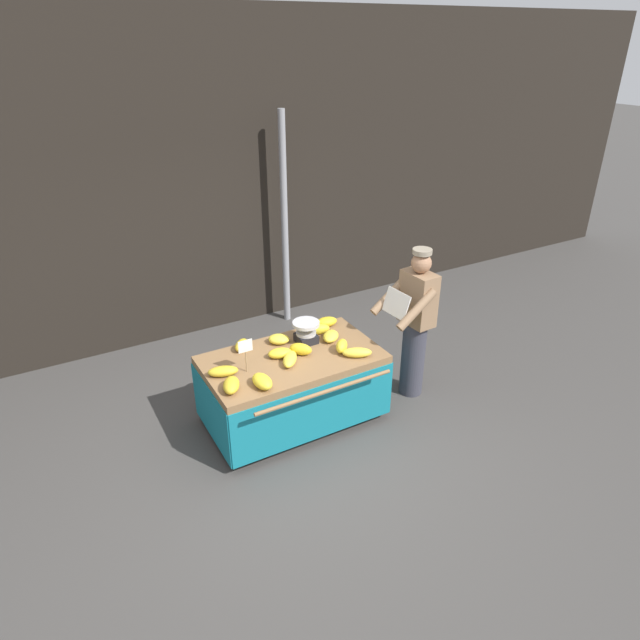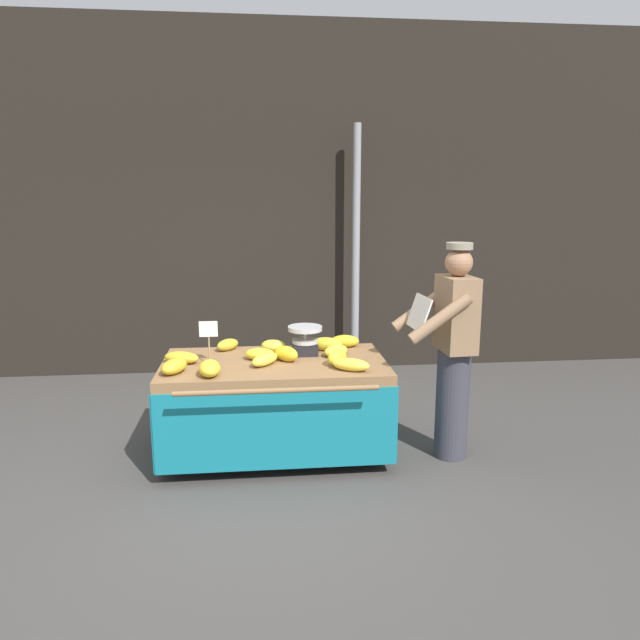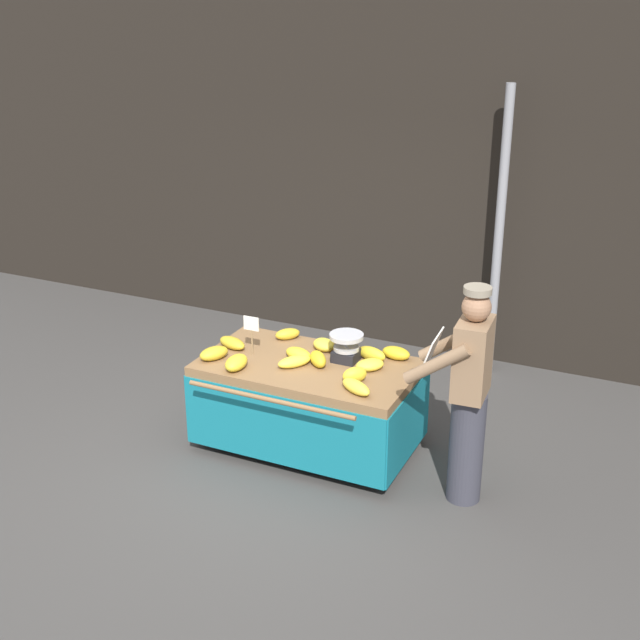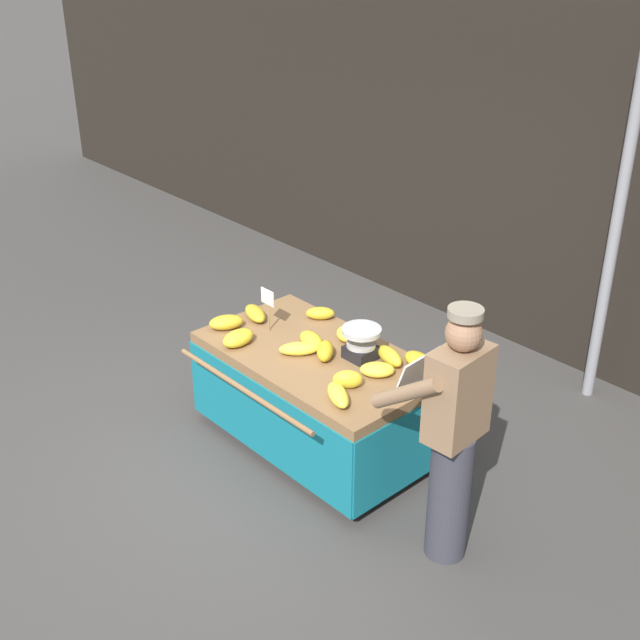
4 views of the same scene
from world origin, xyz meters
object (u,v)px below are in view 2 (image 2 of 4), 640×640
Objects in this scene: price_sign at (209,333)px; banana_bunch_8 at (337,357)px; street_pole at (356,253)px; banana_bunch_11 at (286,354)px; banana_bunch_6 at (228,345)px; banana_bunch_10 at (326,344)px; banana_bunch_4 at (274,346)px; weighing_scale at (305,340)px; banana_bunch_0 at (181,358)px; banana_bunch_5 at (260,354)px; vendor_person at (453,351)px; banana_bunch_1 at (174,366)px; banana_cart at (275,387)px; banana_bunch_3 at (210,368)px; banana_bunch_2 at (265,359)px; banana_bunch_7 at (345,341)px; banana_bunch_12 at (351,365)px.

banana_bunch_8 is at bearing -7.14° from price_sign.
street_pole is 12.25× the size of banana_bunch_11.
banana_bunch_6 is at bearing -128.01° from street_pole.
banana_bunch_6 is at bearing 147.86° from banana_bunch_8.
banana_bunch_10 is (-0.03, 0.44, -0.01)m from banana_bunch_8.
banana_bunch_6 is (-0.38, 0.08, -0.00)m from banana_bunch_4.
banana_bunch_0 is at bearing -169.81° from weighing_scale.
banana_bunch_5 is 1.51m from vendor_person.
street_pole reaches higher than banana_bunch_8.
banana_bunch_1 is 0.15× the size of vendor_person.
banana_bunch_5 reaches higher than banana_cart.
banana_bunch_6 is at bearing 172.99° from banana_bunch_10.
banana_bunch_4 is at bearing 160.63° from vendor_person.
banana_bunch_3 is at bearing -146.06° from banana_bunch_10.
price_sign is 1.17× the size of banana_bunch_2.
banana_bunch_10 is (-0.55, -1.86, -0.58)m from street_pole.
banana_bunch_0 is 1.22× the size of banana_bunch_11.
weighing_scale is 0.42m from banana_bunch_7.
vendor_person is at bearing -7.53° from banana_cart.
banana_bunch_12 is (0.67, -0.36, -0.00)m from banana_bunch_5.
banana_bunch_4 is (0.08, 0.41, 0.00)m from banana_bunch_2.
banana_bunch_8 is 0.18m from banana_bunch_12.
banana_cart is at bearing -44.86° from banana_bunch_6.
price_sign reaches higher than banana_bunch_11.
street_pole is 10.68× the size of banana_bunch_10.
banana_bunch_10 is at bearing 18.50° from price_sign.
banana_bunch_12 reaches higher than banana_bunch_2.
banana_bunch_5 is 0.98× the size of banana_bunch_7.
street_pole is 2.02m from banana_bunch_10.
banana_bunch_1 is at bearing -94.51° from banana_bunch_0.
banana_bunch_4 is at bearing 135.75° from banana_bunch_8.
banana_cart is 6.34× the size of weighing_scale.
banana_bunch_11 reaches higher than banana_bunch_12.
banana_bunch_4 is 0.39m from banana_bunch_6.
banana_bunch_8 is 0.87× the size of banana_bunch_11.
vendor_person reaches higher than banana_bunch_0.
banana_bunch_1 reaches higher than banana_bunch_0.
banana_bunch_11 is at bearing 2.99° from price_sign.
weighing_scale is 0.95× the size of banana_bunch_12.
vendor_person reaches higher than banana_bunch_7.
banana_bunch_3 reaches higher than banana_bunch_5.
banana_bunch_5 is at bearing -117.80° from street_pole.
street_pole is at bearing 61.63° from banana_bunch_4.
banana_cart is 0.83m from banana_bunch_1.
banana_bunch_2 is (0.64, -0.11, -0.00)m from banana_bunch_0.
banana_bunch_7 is 0.95m from vendor_person.
banana_bunch_0 is 0.50m from banana_bunch_6.
banana_bunch_5 is 0.76m from banana_bunch_12.
banana_cart is (-0.99, -2.14, -0.85)m from street_pole.
banana_bunch_3 is 0.97m from banana_bunch_8.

